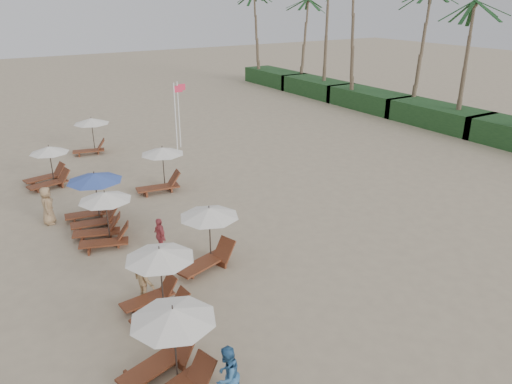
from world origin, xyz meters
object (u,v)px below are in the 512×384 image
lounger_station_4 (92,198)px  beachgoer_far_a (160,236)px  flag_pole_near (176,117)px  inland_station_0 (206,235)px  lounger_station_1 (166,351)px  beachgoer_mid_a (227,376)px  inland_station_1 (160,167)px  beachgoer_far_b (47,206)px  inland_station_2 (90,132)px  beachgoer_mid_b (144,277)px  lounger_station_3 (102,219)px  lounger_station_5 (46,168)px  lounger_station_2 (156,279)px

lounger_station_4 → beachgoer_far_a: lounger_station_4 is taller
flag_pole_near → inland_station_0: bearing=-109.2°
lounger_station_1 → lounger_station_4: bearing=84.6°
flag_pole_near → beachgoer_mid_a: bearing=-110.2°
inland_station_1 → flag_pole_near: size_ratio=0.63×
beachgoer_far_a → beachgoer_far_b: (-3.18, 5.17, 0.12)m
inland_station_2 → beachgoer_mid_a: 23.10m
beachgoer_mid_b → inland_station_0: bearing=-88.6°
beachgoer_mid_b → beachgoer_far_a: beachgoer_mid_b is taller
lounger_station_3 → lounger_station_5: bearing=94.5°
beachgoer_mid_a → inland_station_2: bearing=-124.8°
inland_station_1 → flag_pole_near: flag_pole_near is taller
inland_station_0 → beachgoer_mid_b: size_ratio=1.87×
inland_station_0 → flag_pole_near: flag_pole_near is taller
lounger_station_2 → lounger_station_5: size_ratio=0.96×
lounger_station_4 → beachgoer_mid_a: 12.30m
lounger_station_5 → inland_station_0: (3.37, -12.09, 0.32)m
lounger_station_4 → beachgoer_mid_b: size_ratio=1.74×
lounger_station_2 → lounger_station_5: lounger_station_2 is taller
inland_station_0 → inland_station_1: same height
inland_station_1 → beachgoer_mid_b: inland_station_1 is taller
lounger_station_2 → lounger_station_4: 7.78m
lounger_station_3 → lounger_station_4: lounger_station_4 is taller
lounger_station_3 → beachgoer_mid_a: 10.20m
lounger_station_1 → beachgoer_mid_b: 4.28m
beachgoer_mid_b → flag_pole_near: 15.74m
lounger_station_3 → lounger_station_4: size_ratio=0.95×
inland_station_0 → beachgoer_mid_a: size_ratio=1.77×
inland_station_1 → beachgoer_mid_a: size_ratio=1.77×
beachgoer_mid_b → inland_station_1: bearing=-39.5°
lounger_station_2 → beachgoer_mid_b: (-0.08, 0.97, -0.41)m
beachgoer_far_b → inland_station_1: bearing=-61.4°
lounger_station_2 → inland_station_2: (2.76, 18.42, 0.20)m
lounger_station_2 → lounger_station_3: 5.68m
lounger_station_3 → beachgoer_mid_b: 4.72m
inland_station_1 → beachgoer_far_a: inland_station_1 is taller
beachgoer_mid_a → beachgoer_far_b: (-1.72, 13.28, 0.05)m
beachgoer_far_a → beachgoer_far_b: bearing=-151.9°
lounger_station_3 → beachgoer_far_b: (-1.54, 3.08, -0.20)m
lounger_station_4 → inland_station_0: (2.55, -6.04, 0.08)m
inland_station_1 → inland_station_2: size_ratio=1.07×
lounger_station_3 → inland_station_1: (4.19, 4.22, 0.22)m
inland_station_0 → inland_station_1: 8.29m
inland_station_1 → beachgoer_far_a: 6.82m
lounger_station_2 → beachgoer_far_b: bearing=100.7°
beachgoer_mid_a → lounger_station_3: bearing=-117.1°
beachgoer_mid_b → flag_pole_near: (7.25, 13.86, 1.78)m
lounger_station_5 → beachgoer_mid_a: size_ratio=1.56×
lounger_station_1 → flag_pole_near: 19.84m
lounger_station_4 → inland_station_2: (2.69, 10.64, 0.19)m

